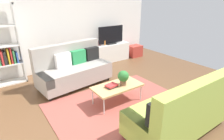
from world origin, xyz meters
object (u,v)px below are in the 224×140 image
Objects in this scene: storage_trunk at (135,51)px; tv_console at (111,52)px; tv at (111,35)px; potted_plant at (123,77)px; bottle_0 at (105,43)px; table_book_0 at (111,87)px; couch_beige at (74,69)px; vase_1 at (100,43)px; vase_0 at (96,43)px; couch_green at (181,111)px; coffee_table at (117,87)px.

tv_console is at bearing 174.81° from storage_trunk.
tv is at bearing -90.00° from tv_console.
potted_plant is at bearing -119.30° from tv.
bottle_0 is (-0.27, -0.02, -0.23)m from tv.
bottle_0 is (1.41, 2.43, 0.29)m from table_book_0.
couch_beige is 1.43m from table_book_0.
vase_1 is at bearing 63.71° from table_book_0.
vase_0 is (1.35, 1.11, 0.29)m from couch_beige.
couch_beige is 1.96m from bottle_0.
storage_trunk is at bearing -168.81° from couch_beige.
vase_1 is at bearing 170.83° from tv.
tv_console is at bearing 72.62° from couch_green.
couch_beige reaches higher than bottle_0.
coffee_table is 2.12× the size of storage_trunk.
couch_beige is 1.77m from vase_0.
vase_0 is at bearing -146.90° from couch_beige.
table_book_0 is 2.77m from vase_0.
couch_green is 12.05× the size of bottle_0.
couch_green is at bearing -104.15° from bottle_0.
couch_green is 4.48m from storage_trunk.
vase_0 is 1.26× the size of bottle_0.
potted_plant is (0.12, -0.05, 0.22)m from coffee_table.
coffee_table is 4.58× the size of table_book_0.
storage_trunk is at bearing 40.48° from table_book_0.
vase_1 is at bearing -149.76° from couch_beige.
bottle_0 is at bearing 62.80° from coffee_table.
tv reaches higher than potted_plant.
vase_1 reaches higher than table_book_0.
couch_green reaches higher than storage_trunk.
table_book_0 is at bearing 107.04° from couch_green.
vase_0 reaches higher than bottle_0.
tv_console is at bearing 58.36° from coffee_table.
vase_1 is (1.10, 2.54, 0.33)m from coffee_table.
vase_1 reaches higher than tv_console.
vase_0 is (-0.58, 0.07, -0.21)m from tv.
coffee_table is 2.92m from tv_console.
storage_trunk is at bearing -5.59° from vase_1.
tv is 0.49m from vase_1.
vase_0 is (0.83, 2.58, 0.13)m from potted_plant.
tv is 1.92× the size of storage_trunk.
vase_0 is at bearing 163.58° from bottle_0.
couch_beige is 1.57m from potted_plant.
table_book_0 is 2.83m from vase_1.
table_book_0 is (0.25, -1.41, -0.02)m from couch_beige.
table_book_0 is (-2.78, -2.37, 0.21)m from storage_trunk.
vase_1 is at bearing 69.29° from potted_plant.
couch_green reaches higher than tv_console.
table_book_0 is at bearing -124.19° from tv_console.
storage_trunk is (2.35, 3.81, -0.23)m from couch_green.
vase_1 is (-0.43, 0.07, -0.23)m from tv.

